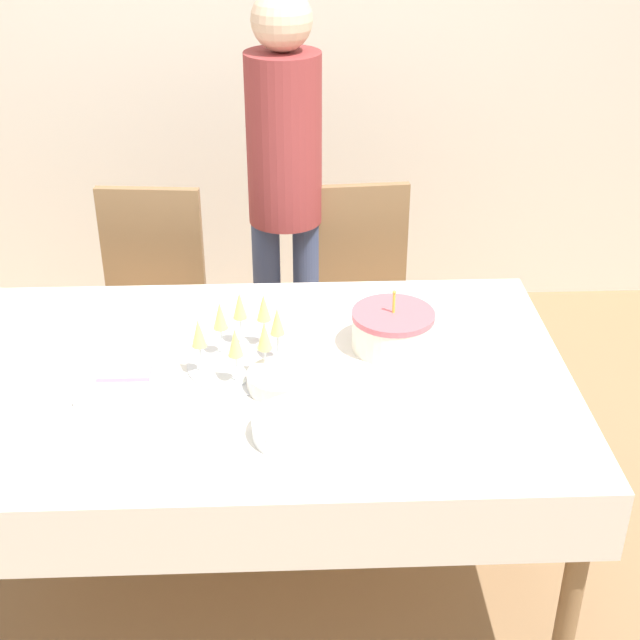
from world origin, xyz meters
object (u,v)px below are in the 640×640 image
dining_chair_far_right (360,298)px  champagne_tray (244,339)px  birthday_cake (393,330)px  person_standing (285,171)px  plate_stack_main (298,427)px  dining_chair_far_left (150,302)px  plate_stack_dessert (281,380)px

dining_chair_far_right → champagne_tray: 0.99m
birthday_cake → person_standing: person_standing is taller
birthday_cake → dining_chair_far_right: bearing=92.3°
plate_stack_main → person_standing: person_standing is taller
dining_chair_far_left → dining_chair_far_right: bearing=0.0°
birthday_cake → plate_stack_dessert: birthday_cake is taller
dining_chair_far_right → plate_stack_main: size_ratio=3.92×
dining_chair_far_left → birthday_cake: dining_chair_far_left is taller
person_standing → plate_stack_dessert: bearing=-91.2°
plate_stack_main → plate_stack_dessert: size_ratio=1.27×
champagne_tray → plate_stack_dessert: bearing=-52.3°
plate_stack_main → plate_stack_dessert: bearing=101.2°
dining_chair_far_left → champagne_tray: dining_chair_far_left is taller
birthday_cake → champagne_tray: (-0.44, -0.08, 0.02)m
champagne_tray → dining_chair_far_right: bearing=63.9°
dining_chair_far_left → plate_stack_main: size_ratio=3.92×
dining_chair_far_right → plate_stack_main: bearing=-102.4°
champagne_tray → plate_stack_main: 0.40m
dining_chair_far_left → champagne_tray: size_ratio=2.69×
dining_chair_far_right → birthday_cake: dining_chair_far_right is taller
dining_chair_far_left → champagne_tray: 0.99m
dining_chair_far_left → person_standing: size_ratio=0.57×
champagne_tray → plate_stack_dessert: (0.11, -0.14, -0.06)m
birthday_cake → plate_stack_dessert: bearing=-148.1°
dining_chair_far_right → plate_stack_main: 1.26m
dining_chair_far_left → dining_chair_far_right: 0.82m
dining_chair_far_right → birthday_cake: (0.03, -0.77, 0.29)m
champagne_tray → plate_stack_main: size_ratio=1.46×
birthday_cake → person_standing: 0.95m
dining_chair_far_left → plate_stack_dessert: (0.51, -0.98, 0.26)m
dining_chair_far_right → plate_stack_dessert: dining_chair_far_right is taller
champagne_tray → plate_stack_main: bearing=-67.5°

